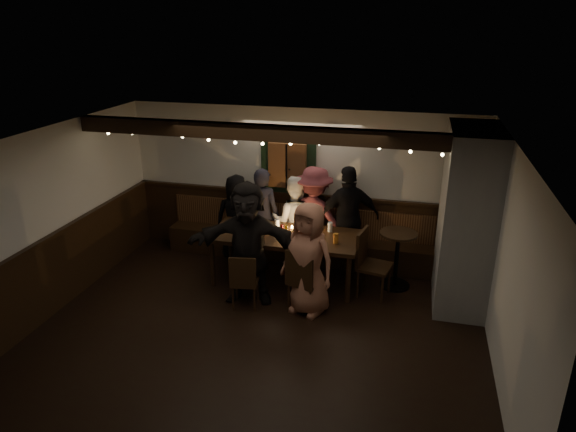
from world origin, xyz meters
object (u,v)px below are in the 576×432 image
(person_f, at_px, (248,243))
(dining_table, at_px, (285,238))
(person_e, at_px, (348,218))
(person_g, at_px, (308,259))
(chair_near_right, at_px, (303,277))
(person_b, at_px, (262,215))
(person_a, at_px, (237,217))
(chair_near_left, at_px, (244,279))
(chair_end, at_px, (369,259))
(person_d, at_px, (314,217))
(high_top, at_px, (397,253))
(person_c, at_px, (294,221))

(person_f, bearing_deg, dining_table, 52.70)
(person_e, xyz_separation_m, person_g, (-0.34, -1.53, -0.06))
(chair_near_right, bearing_deg, person_b, 124.52)
(person_a, xyz_separation_m, person_f, (0.65, -1.34, 0.17))
(chair_near_left, height_order, person_f, person_f)
(chair_end, bearing_deg, chair_near_right, -139.30)
(chair_end, height_order, person_e, person_e)
(person_d, xyz_separation_m, person_g, (0.23, -1.53, -0.03))
(dining_table, bearing_deg, person_b, 128.87)
(dining_table, bearing_deg, person_a, 146.66)
(person_a, bearing_deg, chair_end, 145.23)
(chair_near_left, height_order, person_d, person_d)
(chair_near_left, distance_m, high_top, 2.42)
(person_a, height_order, person_f, person_f)
(chair_end, bearing_deg, person_f, -160.89)
(dining_table, relative_size, person_a, 1.54)
(chair_near_right, relative_size, person_g, 0.58)
(person_b, xyz_separation_m, person_f, (0.20, -1.38, 0.10))
(dining_table, relative_size, person_g, 1.40)
(dining_table, relative_size, high_top, 2.52)
(chair_near_right, relative_size, person_d, 0.56)
(person_f, bearing_deg, chair_near_right, -17.33)
(high_top, bearing_deg, person_c, 166.43)
(high_top, bearing_deg, person_d, 161.26)
(chair_near_left, bearing_deg, person_a, 112.37)
(chair_end, xyz_separation_m, person_f, (-1.70, -0.59, 0.34))
(person_a, xyz_separation_m, person_c, (1.00, 0.03, 0.03))
(person_c, distance_m, person_f, 1.42)
(person_d, bearing_deg, person_e, -167.54)
(chair_end, bearing_deg, person_c, 149.95)
(chair_near_left, distance_m, person_a, 1.76)
(chair_near_left, relative_size, high_top, 0.93)
(chair_near_right, height_order, person_g, person_g)
(person_c, bearing_deg, dining_table, 81.23)
(chair_near_left, bearing_deg, person_f, 93.62)
(person_b, xyz_separation_m, person_c, (0.55, -0.02, -0.05))
(person_c, relative_size, person_f, 0.85)
(chair_near_right, xyz_separation_m, person_e, (0.42, 1.56, 0.34))
(dining_table, relative_size, person_c, 1.48)
(chair_end, xyz_separation_m, person_a, (-2.34, 0.75, 0.17))
(dining_table, relative_size, chair_near_left, 2.70)
(person_b, bearing_deg, person_f, 101.00)
(dining_table, xyz_separation_m, chair_end, (1.32, -0.08, -0.17))
(chair_end, bearing_deg, dining_table, 176.74)
(person_e, bearing_deg, chair_near_right, 51.16)
(high_top, height_order, person_a, person_a)
(person_b, xyz_separation_m, person_e, (1.47, 0.04, 0.06))
(chair_near_left, relative_size, person_g, 0.52)
(person_c, distance_m, person_e, 0.92)
(person_b, distance_m, person_d, 0.90)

